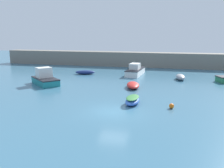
{
  "coord_description": "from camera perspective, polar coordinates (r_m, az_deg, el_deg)",
  "views": [
    {
      "loc": [
        4.74,
        -20.08,
        6.74
      ],
      "look_at": [
        -1.92,
        7.34,
        0.82
      ],
      "focal_mm": 40.0,
      "sensor_mm": 36.0,
      "label": 1
    }
  ],
  "objects": [
    {
      "name": "ground_plane",
      "position": [
        21.74,
        0.36,
        -6.49
      ],
      "size": [
        120.0,
        120.0,
        0.2
      ],
      "primitive_type": "cube",
      "color": "#38667F"
    },
    {
      "name": "harbor_breakwater",
      "position": [
        49.39,
        8.11,
        5.54
      ],
      "size": [
        59.39,
        2.8,
        2.82
      ],
      "primitive_type": "cube",
      "color": "slate",
      "rests_on": "ground_plane"
    },
    {
      "name": "rowboat_blue_near",
      "position": [
        37.15,
        15.36,
        1.56
      ],
      "size": [
        1.59,
        3.06,
        0.76
      ],
      "rotation": [
        0.0,
        0.0,
        4.84
      ],
      "color": "gray",
      "rests_on": "ground_plane"
    },
    {
      "name": "cabin_cruiser_white",
      "position": [
        39.89,
        5.34,
        3.06
      ],
      "size": [
        2.46,
        6.29,
        1.88
      ],
      "rotation": [
        0.0,
        0.0,
        1.5
      ],
      "color": "white",
      "rests_on": "ground_plane"
    },
    {
      "name": "open_tender_yellow",
      "position": [
        40.58,
        -6.16,
        2.68
      ],
      "size": [
        3.31,
        1.83,
        0.64
      ],
      "rotation": [
        0.0,
        0.0,
        3.39
      ],
      "color": "navy",
      "rests_on": "ground_plane"
    },
    {
      "name": "rowboat_white_midwater",
      "position": [
        30.69,
        4.82,
        -0.24
      ],
      "size": [
        2.16,
        3.68,
        0.66
      ],
      "rotation": [
        0.0,
        0.0,
        1.77
      ],
      "color": "red",
      "rests_on": "ground_plane"
    },
    {
      "name": "rowboat_with_red_cover",
      "position": [
        23.79,
        4.71,
        -3.7
      ],
      "size": [
        1.36,
        2.78,
        0.76
      ],
      "rotation": [
        0.0,
        0.0,
        1.53
      ],
      "color": "#2D56B7",
      "rests_on": "ground_plane"
    },
    {
      "name": "motorboat_with_cabin",
      "position": [
        33.62,
        -15.07,
        1.18
      ],
      "size": [
        5.0,
        4.8,
        2.21
      ],
      "rotation": [
        0.0,
        0.0,
        5.55
      ],
      "color": "teal",
      "rests_on": "ground_plane"
    },
    {
      "name": "mooring_buoy_orange",
      "position": [
        23.04,
        13.46,
        -4.91
      ],
      "size": [
        0.46,
        0.46,
        0.46
      ],
      "primitive_type": "sphere",
      "color": "orange",
      "rests_on": "ground_plane"
    }
  ]
}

